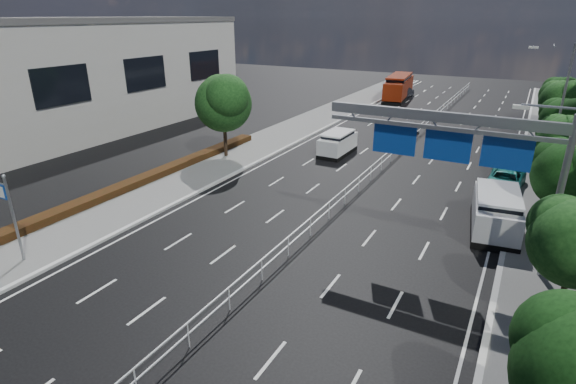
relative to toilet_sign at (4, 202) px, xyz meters
The scene contains 22 objects.
ground 11.34m from the toilet_sign, ahead, with size 160.00×160.00×0.00m, color black.
sidewalk_near 2.93m from the toilet_sign, behind, with size 5.00×140.00×0.14m, color slate.
kerb_near 3.48m from the toilet_sign, ahead, with size 0.25×140.00×0.15m, color silver.
median_fence 25.14m from the toilet_sign, 64.04° to the left, with size 0.05×85.00×1.02m.
hedge_near 6.10m from the toilet_sign, 115.13° to the left, with size 1.00×36.00×0.44m, color black.
toilet_sign is the anchor object (origin of this frame).
overhead_gantry 20.52m from the toilet_sign, 29.60° to the left, with size 10.24×0.38×7.45m.
streetlight_far 33.79m from the toilet_sign, 50.47° to the left, with size 2.78×2.40×9.00m.
near_building 26.29m from the toilet_sign, 136.62° to the left, with size 12.00×38.00×10.00m, color beige.
near_tree_back 18.07m from the toilet_sign, 93.14° to the left, with size 4.84×4.51×6.69m.
far_tree_d 26.52m from the toilet_sign, 33.11° to the left, with size 3.85×3.59×5.34m.
far_tree_e 31.24m from the toilet_sign, 44.71° to the left, with size 3.63×3.38×5.13m.
far_tree_f 36.91m from the toilet_sign, 53.02° to the left, with size 3.52×3.28×5.02m.
far_tree_g 43.14m from the toilet_sign, 59.02° to the left, with size 3.96×3.69×5.45m.
far_tree_h 49.71m from the toilet_sign, 63.48° to the left, with size 3.41×3.18×4.91m.
white_minivan 24.08m from the toilet_sign, 74.28° to the left, with size 1.91×4.32×1.87m.
red_bus 51.57m from the toilet_sign, 85.98° to the left, with size 3.74×10.84×3.17m.
near_car_silver 33.86m from the toilet_sign, 72.86° to the left, with size 1.65×4.09×1.39m, color #9D9EA4.
near_car_dark 53.03m from the toilet_sign, 85.48° to the left, with size 1.47×4.22×1.39m, color black.
silver_minivan 23.88m from the toilet_sign, 36.02° to the left, with size 2.89×5.50×2.18m.
parked_car_teal 28.43m from the toilet_sign, 47.19° to the left, with size 2.15×4.67×1.30m, color #1A7771.
parked_car_dark 33.78m from the toilet_sign, 55.16° to the left, with size 2.03×4.99×1.45m, color black.
Camera 1 is at (8.96, -10.15, 10.73)m, focal length 28.00 mm.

